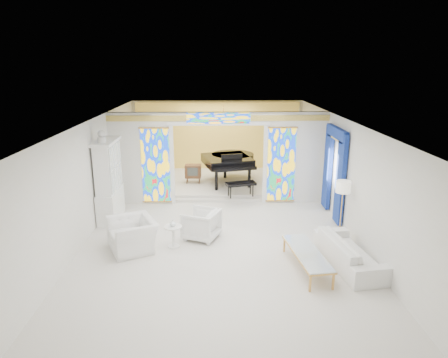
{
  "coord_description": "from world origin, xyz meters",
  "views": [
    {
      "loc": [
        -0.12,
        -10.61,
        4.47
      ],
      "look_at": [
        0.13,
        0.2,
        1.33
      ],
      "focal_mm": 32.0,
      "sensor_mm": 36.0,
      "label": 1
    }
  ],
  "objects_px": {
    "coffee_table": "(307,253)",
    "china_cabinet": "(109,181)",
    "sofa": "(349,252)",
    "tv_console": "(193,171)",
    "grand_piano": "(230,160)",
    "armchair_left": "(133,235)",
    "armchair_right": "(201,224)"
  },
  "relations": [
    {
      "from": "china_cabinet",
      "to": "sofa",
      "type": "distance_m",
      "value": 6.9
    },
    {
      "from": "coffee_table",
      "to": "grand_piano",
      "type": "height_order",
      "value": "grand_piano"
    },
    {
      "from": "china_cabinet",
      "to": "coffee_table",
      "type": "bearing_deg",
      "value": -31.62
    },
    {
      "from": "armchair_left",
      "to": "tv_console",
      "type": "distance_m",
      "value": 5.31
    },
    {
      "from": "coffee_table",
      "to": "china_cabinet",
      "type": "bearing_deg",
      "value": 148.38
    },
    {
      "from": "armchair_left",
      "to": "armchair_right",
      "type": "relative_size",
      "value": 1.37
    },
    {
      "from": "coffee_table",
      "to": "tv_console",
      "type": "height_order",
      "value": "tv_console"
    },
    {
      "from": "sofa",
      "to": "grand_piano",
      "type": "height_order",
      "value": "grand_piano"
    },
    {
      "from": "armchair_right",
      "to": "sofa",
      "type": "height_order",
      "value": "armchair_right"
    },
    {
      "from": "armchair_right",
      "to": "grand_piano",
      "type": "height_order",
      "value": "grand_piano"
    },
    {
      "from": "sofa",
      "to": "coffee_table",
      "type": "bearing_deg",
      "value": 92.38
    },
    {
      "from": "china_cabinet",
      "to": "armchair_right",
      "type": "bearing_deg",
      "value": -27.94
    },
    {
      "from": "armchair_right",
      "to": "armchair_left",
      "type": "bearing_deg",
      "value": -47.2
    },
    {
      "from": "armchair_right",
      "to": "sofa",
      "type": "distance_m",
      "value": 3.77
    },
    {
      "from": "china_cabinet",
      "to": "sofa",
      "type": "relative_size",
      "value": 1.23
    },
    {
      "from": "tv_console",
      "to": "grand_piano",
      "type": "bearing_deg",
      "value": 6.25
    },
    {
      "from": "armchair_left",
      "to": "coffee_table",
      "type": "height_order",
      "value": "armchair_left"
    },
    {
      "from": "sofa",
      "to": "tv_console",
      "type": "relative_size",
      "value": 3.25
    },
    {
      "from": "sofa",
      "to": "grand_piano",
      "type": "distance_m",
      "value": 6.7
    },
    {
      "from": "armchair_right",
      "to": "tv_console",
      "type": "distance_m",
      "value": 4.57
    },
    {
      "from": "armchair_right",
      "to": "tv_console",
      "type": "bearing_deg",
      "value": -151.62
    },
    {
      "from": "china_cabinet",
      "to": "tv_console",
      "type": "height_order",
      "value": "china_cabinet"
    },
    {
      "from": "armchair_left",
      "to": "armchair_right",
      "type": "distance_m",
      "value": 1.79
    },
    {
      "from": "sofa",
      "to": "tv_console",
      "type": "bearing_deg",
      "value": 24.2
    },
    {
      "from": "grand_piano",
      "to": "tv_console",
      "type": "distance_m",
      "value": 1.44
    },
    {
      "from": "armchair_left",
      "to": "tv_console",
      "type": "relative_size",
      "value": 1.75
    },
    {
      "from": "armchair_right",
      "to": "coffee_table",
      "type": "bearing_deg",
      "value": 77.36
    },
    {
      "from": "armchair_left",
      "to": "coffee_table",
      "type": "relative_size",
      "value": 0.6
    },
    {
      "from": "sofa",
      "to": "coffee_table",
      "type": "height_order",
      "value": "sofa"
    },
    {
      "from": "armchair_right",
      "to": "grand_piano",
      "type": "xyz_separation_m",
      "value": [
        0.94,
        4.65,
        0.61
      ]
    },
    {
      "from": "sofa",
      "to": "grand_piano",
      "type": "relative_size",
      "value": 0.66
    },
    {
      "from": "china_cabinet",
      "to": "armchair_left",
      "type": "xyz_separation_m",
      "value": [
        1.04,
        -2.06,
        -0.78
      ]
    }
  ]
}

